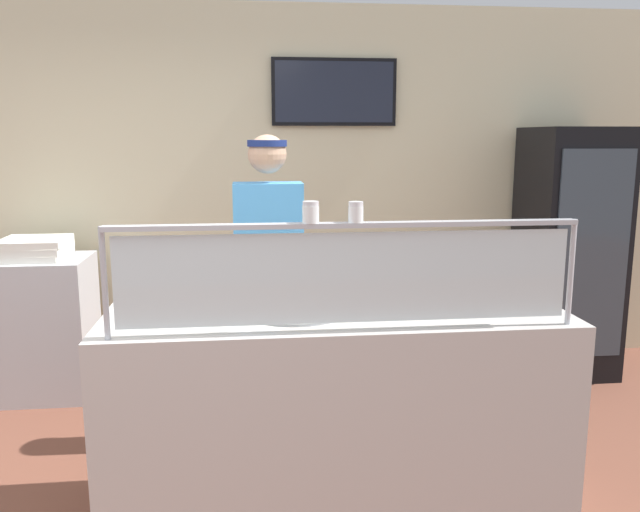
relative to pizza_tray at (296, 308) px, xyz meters
name	(u,v)px	position (x,y,z in m)	size (l,w,h in m)	color
ground_plane	(321,439)	(0.19, 0.62, -0.97)	(12.00, 12.00, 0.00)	brown
shop_rear_unit	(301,188)	(0.19, 2.01, 0.39)	(6.53, 0.13, 2.70)	beige
serving_counter	(337,411)	(0.19, -0.05, -0.49)	(2.13, 0.66, 0.95)	#BCB7B2
sneeze_guard	(347,264)	(0.19, -0.32, 0.27)	(1.95, 0.06, 0.46)	#B2B5BC
pizza_tray	(296,308)	(0.00, 0.00, 0.00)	(0.48, 0.48, 0.04)	#9EA0A8
pizza_server	(296,305)	(0.00, -0.02, 0.02)	(0.07, 0.28, 0.01)	#ADAFB7
parmesan_shaker	(311,214)	(0.04, -0.32, 0.48)	(0.07, 0.07, 0.09)	white
pepper_flake_shaker	(356,213)	(0.22, -0.32, 0.48)	(0.06, 0.06, 0.08)	white
worker_figure	(270,271)	(-0.10, 0.66, 0.04)	(0.41, 0.50, 1.76)	#23232D
drink_fridge	(568,252)	(2.13, 1.56, -0.06)	(0.62, 0.66, 1.82)	black
prep_shelf	(39,327)	(-1.64, 1.52, -0.49)	(0.70, 0.55, 0.95)	#B7BABF
pizza_box_stack	(34,248)	(-1.63, 1.52, 0.05)	(0.43, 0.43, 0.14)	silver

